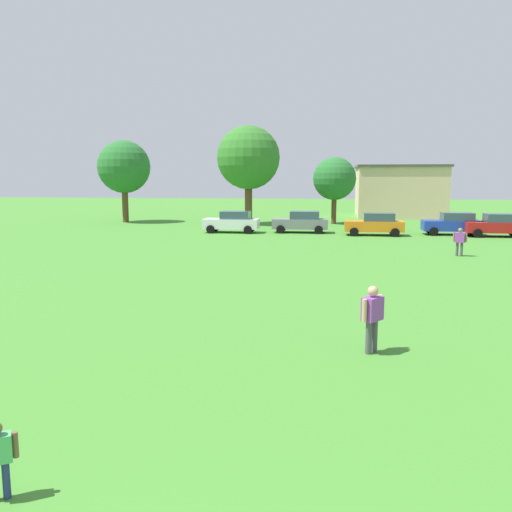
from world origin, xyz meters
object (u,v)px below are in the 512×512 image
Objects in this scene: parked_car_blue_3 at (453,224)px; tree_far_left at (124,167)px; tree_far_right at (335,179)px; bystander_near_trees at (460,239)px; parked_car_white_0 at (232,222)px; adult_bystander at (372,313)px; tree_center at (248,158)px; parked_car_red_4 at (497,225)px; parked_car_gray_1 at (301,222)px; parked_car_orange_2 at (375,224)px.

tree_far_left reaches higher than parked_car_blue_3.
tree_far_right is at bearing 2.78° from tree_far_left.
parked_car_white_0 reaches higher than bystander_near_trees.
adult_bystander is 0.18× the size of tree_center.
parked_car_blue_3 is at bearing -16.89° from parked_car_red_4.
parked_car_red_4 is 21.70m from tree_center.
bystander_near_trees is (5.91, 17.21, -0.07)m from adult_bystander.
parked_car_gray_1 is at bearing -0.35° from parked_car_blue_3.
tree_center reaches higher than tree_far_left.
adult_bystander is at bearing 74.37° from parked_car_blue_3.
parked_car_blue_3 is 0.48× the size of tree_center.
parked_car_blue_3 is 12.87m from tree_far_right.
tree_far_right is at bearing 12.47° from tree_center.
tree_far_left reaches higher than bystander_near_trees.
bystander_near_trees is 24.04m from tree_center.
tree_center is (-14.57, 18.43, 5.14)m from bystander_near_trees.
tree_far_left reaches higher than adult_bystander.
adult_bystander is 0.39× the size of parked_car_white_0.
bystander_near_trees is 21.51m from tree_far_right.
parked_car_orange_2 is at bearing -21.16° from tree_far_left.
adult_bystander is 37.51m from tree_far_right.
bystander_near_trees is 0.36× the size of parked_car_orange_2.
parked_car_orange_2 is (5.54, -1.25, 0.00)m from parked_car_gray_1.
tree_center reaches higher than parked_car_red_4.
parked_car_blue_3 is at bearing -177.80° from parked_car_white_0.
parked_car_red_4 is 0.48× the size of tree_center.
parked_car_gray_1 is 10.14m from tree_center.
bystander_near_trees is 0.17× the size of tree_center.
tree_far_left is (-12.13, 8.39, 4.42)m from parked_car_white_0.
tree_center is at bearing -3.53° from tree_far_left.
tree_far_right reaches higher than parked_car_red_4.
parked_car_white_0 is 9.23m from tree_center.
parked_car_white_0 is 0.70× the size of tree_far_right.
parked_car_gray_1 is at bearing -172.42° from parked_car_white_0.
adult_bystander reaches higher than bystander_near_trees.
bystander_near_trees is 0.36× the size of parked_car_red_4.
adult_bystander is at bearing -88.69° from tree_far_right.
parked_car_red_4 is (19.63, -0.23, 0.00)m from parked_car_white_0.
tree_center reaches higher than parked_car_white_0.
tree_center reaches higher than tree_far_right.
tree_far_left is at bearing -13.68° from bystander_near_trees.
parked_car_white_0 is at bearing -0.67° from parked_car_red_4.
parked_car_gray_1 reaches higher than bystander_near_trees.
parked_car_orange_2 is at bearing -48.05° from bystander_near_trees.
parked_car_red_4 is (10.89, 27.78, -0.13)m from adult_bystander.
adult_bystander is 37.02m from tree_center.
parked_car_blue_3 and parked_car_red_4 have the same top height.
parked_car_orange_2 is at bearing 11.36° from parked_car_blue_3.
tree_far_right is (-8.87, 8.72, 3.32)m from parked_car_blue_3.
parked_car_white_0 is at bearing -90.59° from tree_center.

